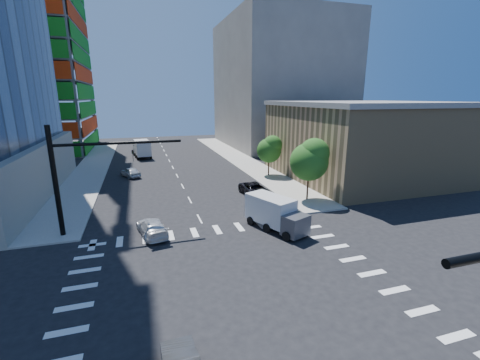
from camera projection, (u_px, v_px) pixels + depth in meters
name	position (u px, v px, depth m)	size (l,w,h in m)	color
ground	(236.00, 289.00, 19.29)	(160.00, 160.00, 0.00)	black
road_markings	(236.00, 289.00, 19.29)	(20.00, 20.00, 0.01)	silver
sidewalk_ne	(238.00, 158.00, 59.84)	(5.00, 60.00, 0.15)	gray
sidewalk_nw	(93.00, 167.00, 52.58)	(5.00, 60.00, 0.15)	gray
construction_building	(9.00, 26.00, 62.34)	(25.16, 34.50, 70.60)	slate
commercial_building	(360.00, 140.00, 45.53)	(20.50, 22.50, 10.60)	#9A8359
bg_building_ne	(279.00, 84.00, 74.40)	(24.00, 30.00, 28.00)	slate
signal_mast_nw	(75.00, 170.00, 25.63)	(10.20, 0.40, 9.00)	black
tree_south	(311.00, 159.00, 34.62)	(4.16, 4.16, 6.82)	#382316
tree_north	(270.00, 149.00, 45.96)	(3.54, 3.52, 5.78)	#382316
car_nb_far	(255.00, 190.00, 37.32)	(2.43, 5.27, 1.46)	black
car_sb_near	(152.00, 227.00, 26.67)	(1.92, 4.73, 1.37)	silver
car_sb_mid	(131.00, 172.00, 46.13)	(1.67, 4.15, 1.42)	silver
box_truck_near	(277.00, 216.00, 27.53)	(4.15, 5.84, 2.82)	black
box_truck_far	(142.00, 150.00, 61.13)	(3.44, 6.60, 3.31)	black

